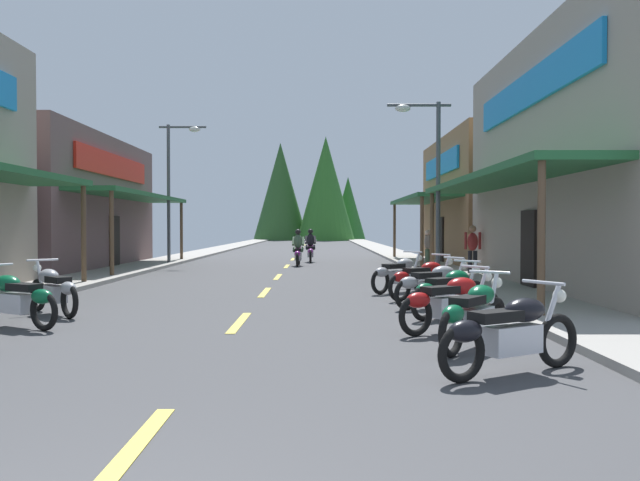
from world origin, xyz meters
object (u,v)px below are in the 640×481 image
object	(u,v)px
motorcycle_parked_right_1	(475,313)
motorcycle_parked_left_3	(54,289)
motorcycle_parked_right_6	(400,273)
motorcycle_parked_right_4	(435,284)
motorcycle_parked_left_2	(16,298)
pedestrian_browsing	(428,246)
motorcycle_parked_right_3	(450,291)
motorcycle_parked_right_0	(511,332)
motorcycle_parked_right_5	(424,278)
streetlamp_left	(176,174)
streetlamp_right	(429,162)
pedestrian_by_shop	(473,247)
motorcycle_parked_right_2	(451,301)
rider_cruising_trailing	(311,248)
rider_cruising_lead	(299,251)

from	to	relation	value
motorcycle_parked_right_1	motorcycle_parked_left_3	xyz separation A→B (m)	(-7.15, 3.40, 0.00)
motorcycle_parked_right_6	motorcycle_parked_left_3	world-z (taller)	same
motorcycle_parked_right_4	motorcycle_parked_left_2	xyz separation A→B (m)	(-7.39, -2.56, 0.00)
pedestrian_browsing	motorcycle_parked_right_3	bearing A→B (deg)	-103.06
motorcycle_parked_right_1	motorcycle_parked_left_2	size ratio (longest dim) A/B	0.94
motorcycle_parked_right_0	motorcycle_parked_right_5	xyz separation A→B (m)	(0.24, 7.46, 0.00)
pedestrian_browsing	motorcycle_parked_right_0	bearing A→B (deg)	-101.86
motorcycle_parked_right_1	motorcycle_parked_left_2	xyz separation A→B (m)	(-7.14, 1.88, 0.00)
motorcycle_parked_right_1	motorcycle_parked_left_3	bearing A→B (deg)	101.19
streetlamp_left	streetlamp_right	size ratio (longest dim) A/B	1.08
pedestrian_by_shop	motorcycle_parked_right_2	bearing A→B (deg)	-17.41
streetlamp_right	motorcycle_parked_left_3	distance (m)	12.51
motorcycle_parked_right_0	motorcycle_parked_right_3	size ratio (longest dim) A/B	1.12
motorcycle_parked_left_3	rider_cruising_trailing	distance (m)	18.73
pedestrian_by_shop	motorcycle_parked_right_6	bearing A→B (deg)	-32.68
motorcycle_parked_right_6	pedestrian_browsing	size ratio (longest dim) A/B	1.06
streetlamp_left	rider_cruising_trailing	bearing A→B (deg)	21.10
motorcycle_parked_right_5	motorcycle_parked_right_6	size ratio (longest dim) A/B	1.13
motorcycle_parked_right_6	rider_cruising_trailing	bearing A→B (deg)	57.00
streetlamp_left	motorcycle_parked_right_5	world-z (taller)	streetlamp_left
motorcycle_parked_right_4	motorcycle_parked_right_5	distance (m)	1.47
motorcycle_parked_right_2	motorcycle_parked_right_5	distance (m)	4.54
motorcycle_parked_right_1	rider_cruising_lead	size ratio (longest dim) A/B	0.83
motorcycle_parked_right_3	motorcycle_parked_right_5	size ratio (longest dim) A/B	0.92
streetlamp_right	motorcycle_parked_right_1	xyz separation A→B (m)	(-1.38, -11.97, -3.25)
motorcycle_parked_right_1	motorcycle_parked_right_5	world-z (taller)	same
motorcycle_parked_right_5	pedestrian_browsing	world-z (taller)	pedestrian_browsing
motorcycle_parked_right_1	motorcycle_parked_left_3	size ratio (longest dim) A/B	1.10
motorcycle_parked_right_1	rider_cruising_lead	bearing A→B (deg)	45.91
motorcycle_parked_right_5	motorcycle_parked_left_3	xyz separation A→B (m)	(-7.42, -2.51, 0.00)
streetlamp_left	motorcycle_parked_left_2	size ratio (longest dim) A/B	3.23
streetlamp_right	motorcycle_parked_right_4	xyz separation A→B (m)	(-1.12, -7.53, -3.25)
motorcycle_parked_right_1	motorcycle_parked_left_2	bearing A→B (deg)	111.92
motorcycle_parked_right_6	pedestrian_by_shop	xyz separation A→B (m)	(3.13, 5.37, 0.51)
motorcycle_parked_right_0	motorcycle_parked_left_2	distance (m)	7.95
streetlamp_left	motorcycle_parked_right_4	xyz separation A→B (m)	(8.65, -14.86, -3.49)
motorcycle_parked_right_0	motorcycle_parked_right_3	distance (m)	4.61
rider_cruising_lead	pedestrian_browsing	xyz separation A→B (m)	(5.21, -1.77, 0.23)
pedestrian_by_shop	motorcycle_parked_right_0	bearing A→B (deg)	-14.20
motorcycle_parked_right_2	motorcycle_parked_right_5	world-z (taller)	same
motorcycle_parked_right_5	streetlamp_right	bearing A→B (deg)	46.37
motorcycle_parked_right_3	rider_cruising_trailing	distance (m)	18.72
motorcycle_parked_right_3	motorcycle_parked_left_3	bearing A→B (deg)	136.98
motorcycle_parked_left_3	motorcycle_parked_left_2	bearing A→B (deg)	136.31
pedestrian_by_shop	pedestrian_browsing	distance (m)	4.06
motorcycle_parked_right_1	motorcycle_parked_right_3	distance (m)	3.06
rider_cruising_trailing	pedestrian_by_shop	distance (m)	10.32
motorcycle_parked_left_2	motorcycle_parked_right_3	bearing A→B (deg)	-140.46
motorcycle_parked_right_5	motorcycle_parked_left_3	distance (m)	7.83
motorcycle_parked_right_6	rider_cruising_lead	size ratio (longest dim) A/B	0.76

